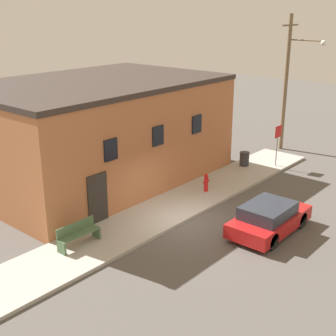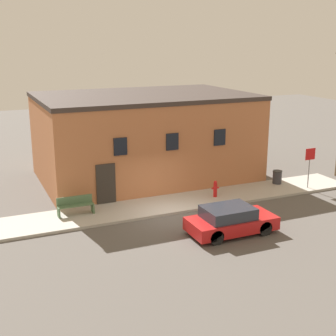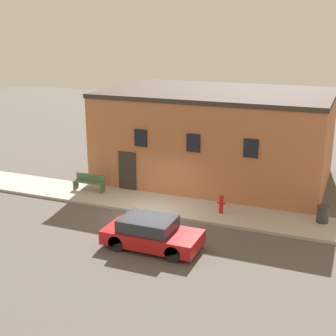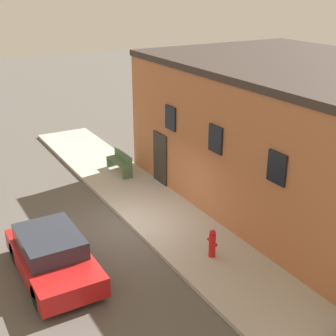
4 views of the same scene
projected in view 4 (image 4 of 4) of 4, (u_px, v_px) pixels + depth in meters
ground_plane at (129, 227)px, 15.80m from camera, size 80.00×80.00×0.00m
sidewalk at (163, 216)px, 16.39m from camera, size 22.34×2.65×0.13m
brick_building at (307, 134)px, 17.01m from camera, size 12.37×8.24×5.12m
fire_hydrant at (212, 243)px, 13.70m from camera, size 0.42×0.20×0.89m
bench at (120, 162)px, 19.83m from camera, size 1.71×0.44×0.87m
parked_car at (52, 256)px, 13.04m from camera, size 3.86×1.79×1.24m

